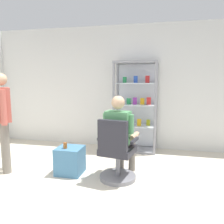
% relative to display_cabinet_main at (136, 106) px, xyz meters
% --- Properties ---
extents(back_wall, '(6.00, 0.10, 2.70)m').
position_rel_display_cabinet_main_xyz_m(back_wall, '(-0.40, 0.24, 0.39)').
color(back_wall, silver).
rests_on(back_wall, ground).
extents(display_cabinet_main, '(0.90, 0.45, 1.90)m').
position_rel_display_cabinet_main_xyz_m(display_cabinet_main, '(0.00, 0.00, 0.00)').
color(display_cabinet_main, gray).
rests_on(display_cabinet_main, ground).
extents(office_chair, '(0.60, 0.56, 0.96)m').
position_rel_display_cabinet_main_xyz_m(office_chair, '(-0.09, -1.57, -0.57)').
color(office_chair, slate).
rests_on(office_chair, ground).
extents(seated_shopkeeper, '(0.53, 0.60, 1.29)m').
position_rel_display_cabinet_main_xyz_m(seated_shopkeeper, '(-0.06, -1.41, -0.25)').
color(seated_shopkeeper, slate).
rests_on(seated_shopkeeper, ground).
extents(storage_crate, '(0.41, 0.39, 0.44)m').
position_rel_display_cabinet_main_xyz_m(storage_crate, '(-0.88, -1.49, -0.74)').
color(storage_crate, teal).
rests_on(storage_crate, ground).
extents(tea_glass, '(0.06, 0.06, 0.10)m').
position_rel_display_cabinet_main_xyz_m(tea_glass, '(-0.93, -1.55, -0.48)').
color(tea_glass, brown).
rests_on(tea_glass, storage_crate).
extents(standing_customer, '(0.41, 0.41, 1.63)m').
position_rel_display_cabinet_main_xyz_m(standing_customer, '(-1.96, -1.64, -0.03)').
color(standing_customer, slate).
rests_on(standing_customer, ground).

